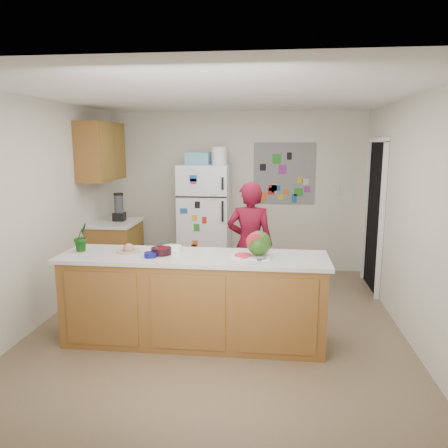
# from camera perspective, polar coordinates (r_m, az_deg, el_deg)

# --- Properties ---
(floor) EXTENTS (4.00, 4.50, 0.02)m
(floor) POSITION_cam_1_polar(r_m,az_deg,el_deg) (5.11, -0.63, -12.85)
(floor) COLOR brown
(floor) RESTS_ON ground
(wall_back) EXTENTS (4.00, 0.02, 2.50)m
(wall_back) POSITION_cam_1_polar(r_m,az_deg,el_deg) (6.98, 1.61, 4.23)
(wall_back) COLOR beige
(wall_back) RESTS_ON ground
(wall_left) EXTENTS (0.02, 4.50, 2.50)m
(wall_left) POSITION_cam_1_polar(r_m,az_deg,el_deg) (5.38, -22.43, 1.51)
(wall_left) COLOR beige
(wall_left) RESTS_ON ground
(wall_right) EXTENTS (0.02, 4.50, 2.50)m
(wall_right) POSITION_cam_1_polar(r_m,az_deg,el_deg) (4.93, 23.20, 0.69)
(wall_right) COLOR beige
(wall_right) RESTS_ON ground
(ceiling) EXTENTS (4.00, 4.50, 0.02)m
(ceiling) POSITION_cam_1_polar(r_m,az_deg,el_deg) (4.72, -0.69, 16.50)
(ceiling) COLOR white
(ceiling) RESTS_ON wall_back
(doorway) EXTENTS (0.03, 0.85, 2.04)m
(doorway) POSITION_cam_1_polar(r_m,az_deg,el_deg) (6.35, 19.12, 0.90)
(doorway) COLOR black
(doorway) RESTS_ON ground
(peninsula_base) EXTENTS (2.60, 0.62, 0.88)m
(peninsula_base) POSITION_cam_1_polar(r_m,az_deg,el_deg) (4.52, -3.98, -9.98)
(peninsula_base) COLOR brown
(peninsula_base) RESTS_ON floor
(peninsula_top) EXTENTS (2.68, 0.70, 0.04)m
(peninsula_top) POSITION_cam_1_polar(r_m,az_deg,el_deg) (4.37, -4.06, -4.34)
(peninsula_top) COLOR silver
(peninsula_top) RESTS_ON peninsula_base
(side_counter_base) EXTENTS (0.60, 0.80, 0.86)m
(side_counter_base) POSITION_cam_1_polar(r_m,az_deg,el_deg) (6.61, -13.89, -3.67)
(side_counter_base) COLOR brown
(side_counter_base) RESTS_ON floor
(side_counter_top) EXTENTS (0.64, 0.84, 0.04)m
(side_counter_top) POSITION_cam_1_polar(r_m,az_deg,el_deg) (6.52, -14.06, 0.17)
(side_counter_top) COLOR silver
(side_counter_top) RESTS_ON side_counter_base
(upper_cabinets) EXTENTS (0.35, 1.00, 0.80)m
(upper_cabinets) POSITION_cam_1_polar(r_m,az_deg,el_deg) (6.42, -15.74, 9.10)
(upper_cabinets) COLOR brown
(upper_cabinets) RESTS_ON wall_left
(refrigerator) EXTENTS (0.75, 0.70, 1.70)m
(refrigerator) POSITION_cam_1_polar(r_m,az_deg,el_deg) (6.72, -2.50, 0.52)
(refrigerator) COLOR silver
(refrigerator) RESTS_ON floor
(fridge_top_bin) EXTENTS (0.35, 0.28, 0.18)m
(fridge_top_bin) POSITION_cam_1_polar(r_m,az_deg,el_deg) (6.64, -3.43, 8.55)
(fridge_top_bin) COLOR #5999B2
(fridge_top_bin) RESTS_ON refrigerator
(photo_collage) EXTENTS (0.95, 0.01, 0.95)m
(photo_collage) POSITION_cam_1_polar(r_m,az_deg,el_deg) (6.91, 7.86, 6.56)
(photo_collage) COLOR slate
(photo_collage) RESTS_ON wall_back
(person) EXTENTS (0.59, 0.40, 1.57)m
(person) POSITION_cam_1_polar(r_m,az_deg,el_deg) (5.40, 3.40, -2.72)
(person) COLOR maroon
(person) RESTS_ON floor
(blender_appliance) EXTENTS (0.13, 0.13, 0.38)m
(blender_appliance) POSITION_cam_1_polar(r_m,az_deg,el_deg) (6.52, -13.56, 2.06)
(blender_appliance) COLOR black
(blender_appliance) RESTS_ON side_counter_top
(cutting_board) EXTENTS (0.40, 0.31, 0.01)m
(cutting_board) POSITION_cam_1_polar(r_m,az_deg,el_deg) (4.32, 3.74, -4.18)
(cutting_board) COLOR silver
(cutting_board) RESTS_ON peninsula_top
(watermelon) EXTENTS (0.24, 0.24, 0.24)m
(watermelon) POSITION_cam_1_polar(r_m,az_deg,el_deg) (4.30, 4.57, -2.49)
(watermelon) COLOR #285E10
(watermelon) RESTS_ON cutting_board
(watermelon_slice) EXTENTS (0.16, 0.16, 0.02)m
(watermelon_slice) POSITION_cam_1_polar(r_m,az_deg,el_deg) (4.27, 2.45, -4.10)
(watermelon_slice) COLOR red
(watermelon_slice) RESTS_ON cutting_board
(cherry_bowl) EXTENTS (0.21, 0.21, 0.07)m
(cherry_bowl) POSITION_cam_1_polar(r_m,az_deg,el_deg) (4.42, -8.19, -3.52)
(cherry_bowl) COLOR black
(cherry_bowl) RESTS_ON peninsula_top
(white_bowl) EXTENTS (0.23, 0.23, 0.06)m
(white_bowl) POSITION_cam_1_polar(r_m,az_deg,el_deg) (4.51, -6.87, -3.26)
(white_bowl) COLOR white
(white_bowl) RESTS_ON peninsula_top
(cobalt_bowl) EXTENTS (0.14, 0.14, 0.05)m
(cobalt_bowl) POSITION_cam_1_polar(r_m,az_deg,el_deg) (4.33, -9.59, -3.99)
(cobalt_bowl) COLOR #0C0D56
(cobalt_bowl) RESTS_ON peninsula_top
(plate) EXTENTS (0.26, 0.26, 0.02)m
(plate) POSITION_cam_1_polar(r_m,az_deg,el_deg) (4.58, -12.33, -3.51)
(plate) COLOR beige
(plate) RESTS_ON peninsula_top
(paper_towel) EXTENTS (0.21, 0.20, 0.02)m
(paper_towel) POSITION_cam_1_polar(r_m,az_deg,el_deg) (4.27, 2.26, -4.29)
(paper_towel) COLOR silver
(paper_towel) RESTS_ON peninsula_top
(keys) EXTENTS (0.10, 0.07, 0.01)m
(keys) POSITION_cam_1_polar(r_m,az_deg,el_deg) (4.19, 4.92, -4.66)
(keys) COLOR slate
(keys) RESTS_ON peninsula_top
(potted_plant) EXTENTS (0.16, 0.19, 0.30)m
(potted_plant) POSITION_cam_1_polar(r_m,az_deg,el_deg) (4.73, -18.15, -1.57)
(potted_plant) COLOR #113E15
(potted_plant) RESTS_ON peninsula_top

